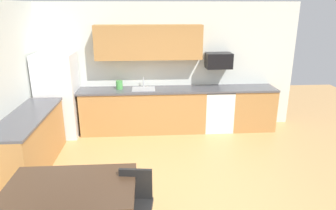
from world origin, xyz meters
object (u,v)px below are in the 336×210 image
object	(u,v)px
chair_near_table	(135,201)
dining_table	(70,191)
refrigerator	(58,95)
microwave	(219,61)
oven_range	(217,109)
kettle	(119,85)

from	to	relation	value
chair_near_table	dining_table	bearing A→B (deg)	-176.64
refrigerator	chair_near_table	size ratio (longest dim) A/B	2.02
refrigerator	chair_near_table	distance (m)	3.62
refrigerator	dining_table	distance (m)	3.38
microwave	dining_table	distance (m)	4.24
oven_range	dining_table	size ratio (longest dim) A/B	0.65
kettle	chair_near_table	bearing A→B (deg)	-82.79
refrigerator	chair_near_table	xyz separation A→B (m)	(1.67, -3.19, -0.36)
oven_range	microwave	size ratio (longest dim) A/B	1.69
microwave	chair_near_table	distance (m)	3.90
dining_table	refrigerator	bearing A→B (deg)	106.85
oven_range	kettle	distance (m)	2.18
refrigerator	microwave	world-z (taller)	refrigerator
microwave	dining_table	size ratio (longest dim) A/B	0.39
kettle	dining_table	bearing A→B (deg)	-94.54
refrigerator	oven_range	distance (m)	3.38
oven_range	chair_near_table	size ratio (longest dim) A/B	1.07
dining_table	kettle	bearing A→B (deg)	85.46
microwave	oven_range	bearing A→B (deg)	-90.00
microwave	chair_near_table	size ratio (longest dim) A/B	0.64
refrigerator	oven_range	xyz separation A→B (m)	(3.35, 0.08, -0.41)
refrigerator	microwave	bearing A→B (deg)	3.08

